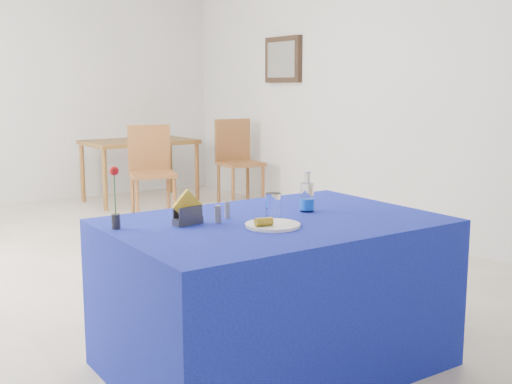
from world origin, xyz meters
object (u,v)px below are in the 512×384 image
Objects in this scene: water_bottle at (307,198)px; oak_table at (139,146)px; chair_bg_right at (237,156)px; blue_table at (274,293)px; plate at (273,225)px; chair_bg_left at (151,166)px.

water_bottle reaches higher than oak_table.
oak_table is 1.22m from chair_bg_right.
chair_bg_right is (2.22, 3.88, 0.21)m from blue_table.
plate is 5.07m from oak_table.
oak_table is at bearing 88.40° from chair_bg_left.
chair_bg_left is (1.11, 3.77, -0.19)m from plate.
water_bottle is 4.29m from chair_bg_right.
blue_table is at bearing -164.43° from water_bottle.
water_bottle is (0.26, 0.07, 0.45)m from blue_table.
water_bottle is at bearing -111.54° from chair_bg_right.
chair_bg_right reaches higher than oak_table.
chair_bg_left is (-0.35, -1.09, -0.10)m from oak_table.
blue_table is 7.44× the size of water_bottle.
plate reaches higher than blue_table.
blue_table is 0.53m from water_bottle.
chair_bg_right is (1.21, 0.23, 0.01)m from chair_bg_left.
oak_table is at bearing 76.81° from water_bottle.
plate is at bearing -128.61° from blue_table.
plate is 0.42m from blue_table.
water_bottle is 3.66m from chair_bg_left.
chair_bg_right is at bearing -44.64° from oak_table.
blue_table is 4.47m from chair_bg_right.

